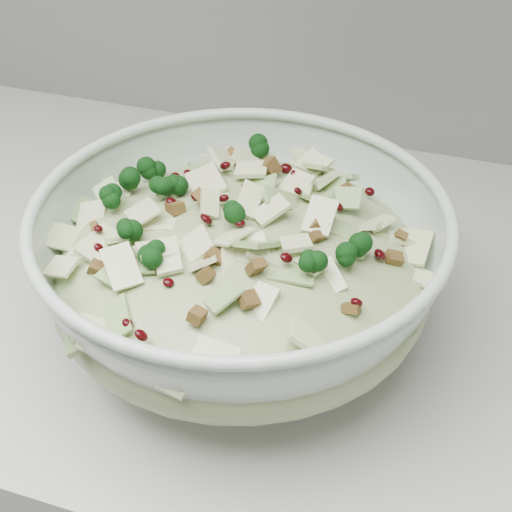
# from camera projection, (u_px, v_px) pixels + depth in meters

# --- Properties ---
(counter) EXTENTS (3.60, 0.60, 0.90)m
(counter) POSITION_uv_depth(u_px,v_px,m) (171.00, 489.00, 1.02)
(counter) COLOR #B2B3AE
(counter) RESTS_ON floor
(mixing_bowl) EXTENTS (0.39, 0.39, 0.13)m
(mixing_bowl) POSITION_uv_depth(u_px,v_px,m) (241.00, 269.00, 0.59)
(mixing_bowl) COLOR silver
(mixing_bowl) RESTS_ON counter
(salad) EXTENTS (0.39, 0.39, 0.14)m
(salad) POSITION_uv_depth(u_px,v_px,m) (241.00, 248.00, 0.58)
(salad) COLOR #9DAC75
(salad) RESTS_ON mixing_bowl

